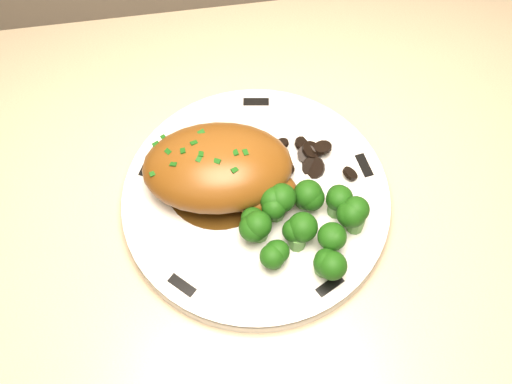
{
  "coord_description": "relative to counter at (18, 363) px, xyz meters",
  "views": [
    {
      "loc": [
        0.68,
        1.37,
        1.42
      ],
      "look_at": [
        0.72,
        1.68,
        0.84
      ],
      "focal_mm": 45.0,
      "sensor_mm": 36.0,
      "label": 1
    }
  ],
  "objects": [
    {
      "name": "rim_accent_0",
      "position": [
        0.5,
        0.03,
        0.42
      ],
      "size": [
        0.02,
        0.03,
        0.0
      ],
      "primitive_type": "cube",
      "rotation": [
        0.0,
        0.0,
        1.74
      ],
      "color": "black",
      "rests_on": "plate"
    },
    {
      "name": "rim_accent_3",
      "position": [
        0.3,
        -0.08,
        0.42
      ],
      "size": [
        0.03,
        0.03,
        0.0
      ],
      "primitive_type": "cube",
      "rotation": [
        0.0,
        0.0,
        5.51
      ],
      "color": "black",
      "rests_on": "plate"
    },
    {
      "name": "plate",
      "position": [
        0.38,
        0.01,
        0.41
      ],
      "size": [
        0.37,
        0.37,
        0.02
      ],
      "primitive_type": "cylinder",
      "rotation": [
        0.0,
        0.0,
        -0.38
      ],
      "color": "silver",
      "rests_on": "counter"
    },
    {
      "name": "rim_accent_4",
      "position": [
        0.44,
        -0.1,
        0.42
      ],
      "size": [
        0.03,
        0.02,
        0.0
      ],
      "primitive_type": "cube",
      "rotation": [
        0.0,
        0.0,
        6.76
      ],
      "color": "black",
      "rests_on": "plate"
    },
    {
      "name": "gravy_pool",
      "position": [
        0.35,
        0.03,
        0.42
      ],
      "size": [
        0.11,
        0.11,
        0.0
      ],
      "primitive_type": "cylinder",
      "color": "#3B230A",
      "rests_on": "plate"
    },
    {
      "name": "rim_accent_1",
      "position": [
        0.4,
        0.13,
        0.42
      ],
      "size": [
        0.03,
        0.01,
        0.0
      ],
      "primitive_type": "cube",
      "rotation": [
        0.0,
        0.0,
        2.99
      ],
      "color": "black",
      "rests_on": "plate"
    },
    {
      "name": "counter",
      "position": [
        0.0,
        0.0,
        0.0
      ],
      "size": [
        1.89,
        0.64,
        0.94
      ],
      "color": "brown",
      "rests_on": "ground"
    },
    {
      "name": "chicken_breast",
      "position": [
        0.35,
        0.03,
        0.45
      ],
      "size": [
        0.16,
        0.12,
        0.06
      ],
      "rotation": [
        0.0,
        0.0,
        -0.09
      ],
      "color": "brown",
      "rests_on": "plate"
    },
    {
      "name": "rim_accent_2",
      "position": [
        0.27,
        0.07,
        0.42
      ],
      "size": [
        0.02,
        0.03,
        0.0
      ],
      "primitive_type": "cube",
      "rotation": [
        0.0,
        0.0,
        4.25
      ],
      "color": "black",
      "rests_on": "plate"
    },
    {
      "name": "mushroom_pile",
      "position": [
        0.44,
        0.04,
        0.43
      ],
      "size": [
        0.09,
        0.07,
        0.02
      ],
      "color": "black",
      "rests_on": "plate"
    },
    {
      "name": "broccoli_florets",
      "position": [
        0.43,
        -0.04,
        0.45
      ],
      "size": [
        0.12,
        0.1,
        0.04
      ],
      "rotation": [
        0.0,
        0.0,
        -0.37
      ],
      "color": "#4A8337",
      "rests_on": "plate"
    }
  ]
}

